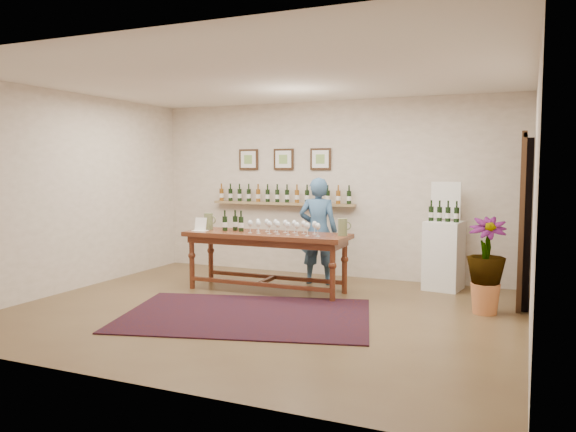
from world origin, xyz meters
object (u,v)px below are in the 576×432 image
at_px(tasting_table, 267,242).
at_px(display_pedestal, 444,255).
at_px(potted_plant, 486,265).
at_px(person, 318,231).

height_order(tasting_table, display_pedestal, display_pedestal).
bearing_deg(potted_plant, tasting_table, 178.42).
bearing_deg(display_pedestal, potted_plant, -61.15).
bearing_deg(display_pedestal, tasting_table, -154.23).
distance_m(tasting_table, display_pedestal, 2.54).
bearing_deg(display_pedestal, person, -169.34).
relative_size(potted_plant, person, 0.63).
height_order(tasting_table, potted_plant, potted_plant).
bearing_deg(potted_plant, display_pedestal, 118.85).
bearing_deg(tasting_table, display_pedestal, 25.11).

